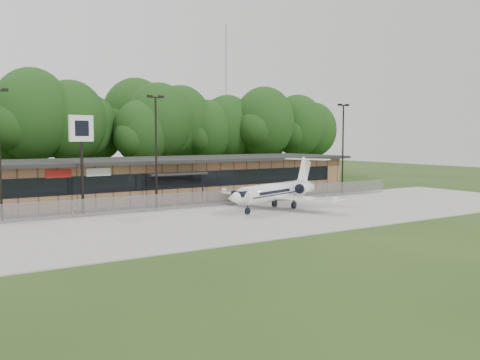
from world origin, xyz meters
TOP-DOWN VIEW (x-y plane):
  - ground at (0.00, 0.00)m, footprint 160.00×160.00m
  - apron at (0.00, 8.00)m, footprint 64.00×18.00m
  - parking_lot at (0.00, 19.50)m, footprint 50.00×9.00m
  - terminal at (-0.00, 23.94)m, footprint 41.00×11.65m
  - fence at (0.00, 15.00)m, footprint 46.00×0.04m
  - treeline at (0.00, 42.00)m, footprint 72.00×12.00m
  - radio_mast at (22.00, 48.00)m, footprint 0.20×0.20m
  - light_pole_mid at (-5.00, 16.50)m, footprint 1.55×0.30m
  - light_pole_right at (18.00, 16.50)m, footprint 1.55×0.30m
  - business_jet at (3.73, 10.05)m, footprint 13.32×11.92m
  - pole_sign at (-11.62, 16.80)m, footprint 2.18×0.77m

SIDE VIEW (x-z plane):
  - ground at x=0.00m, z-range 0.00..0.00m
  - parking_lot at x=0.00m, z-range 0.00..0.06m
  - apron at x=0.00m, z-range 0.00..0.08m
  - fence at x=0.00m, z-range 0.02..1.54m
  - business_jet at x=3.73m, z-range -0.65..3.90m
  - terminal at x=0.00m, z-range 0.03..4.33m
  - light_pole_mid at x=-5.00m, z-range 0.86..11.09m
  - light_pole_right at x=18.00m, z-range 0.86..11.09m
  - pole_sign at x=-11.62m, z-range 2.21..10.55m
  - treeline at x=0.00m, z-range 0.00..15.00m
  - radio_mast at x=22.00m, z-range 0.00..25.00m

